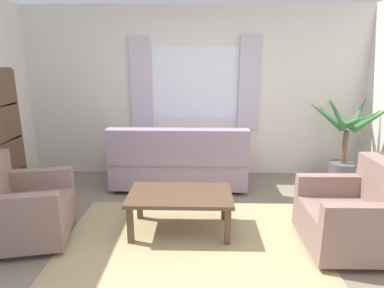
% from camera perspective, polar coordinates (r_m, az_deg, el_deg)
% --- Properties ---
extents(ground_plane, '(6.24, 6.24, 0.00)m').
position_cam_1_polar(ground_plane, '(3.43, -0.21, -17.56)').
color(ground_plane, gray).
extents(wall_back, '(5.32, 0.12, 2.60)m').
position_cam_1_polar(wall_back, '(5.18, 0.53, 8.93)').
color(wall_back, silver).
rests_on(wall_back, ground_plane).
extents(window_with_curtains, '(1.98, 0.07, 1.40)m').
position_cam_1_polar(window_with_curtains, '(5.08, 0.52, 10.51)').
color(window_with_curtains, white).
extents(area_rug, '(2.61, 2.00, 0.01)m').
position_cam_1_polar(area_rug, '(3.42, -0.21, -17.47)').
color(area_rug, tan).
rests_on(area_rug, ground_plane).
extents(couch, '(1.90, 0.82, 0.92)m').
position_cam_1_polar(couch, '(4.70, -2.26, -3.33)').
color(couch, '#998499').
rests_on(couch, ground_plane).
extents(armchair_left, '(0.98, 0.99, 0.88)m').
position_cam_1_polar(armchair_left, '(3.80, -27.73, -9.90)').
color(armchair_left, gray).
rests_on(armchair_left, ground_plane).
extents(armchair_right, '(0.83, 0.85, 0.88)m').
position_cam_1_polar(armchair_right, '(3.60, 26.46, -11.16)').
color(armchair_right, gray).
rests_on(armchair_right, ground_plane).
extents(coffee_table, '(1.10, 0.64, 0.44)m').
position_cam_1_polar(coffee_table, '(3.53, -2.07, -9.46)').
color(coffee_table, brown).
rests_on(coffee_table, ground_plane).
extents(potted_plant, '(1.07, 1.23, 1.33)m').
position_cam_1_polar(potted_plant, '(5.17, 25.09, -0.16)').
color(potted_plant, '#56565B').
rests_on(potted_plant, ground_plane).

